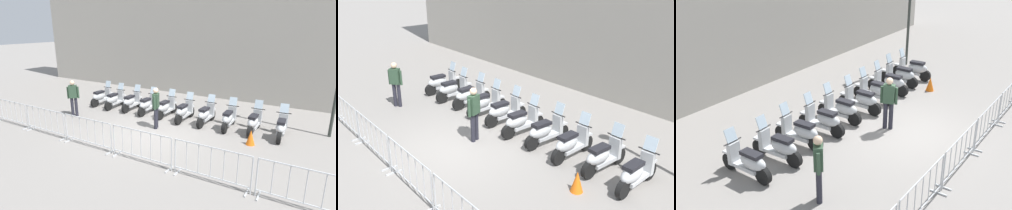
% 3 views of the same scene
% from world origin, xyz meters
% --- Properties ---
extents(ground_plane, '(120.00, 120.00, 0.00)m').
position_xyz_m(ground_plane, '(0.00, 0.00, 0.00)').
color(ground_plane, gray).
extents(motorcycle_0, '(0.58, 1.73, 1.24)m').
position_xyz_m(motorcycle_0, '(-4.37, 2.59, 0.45)').
color(motorcycle_0, black).
rests_on(motorcycle_0, ground).
extents(motorcycle_1, '(0.56, 1.73, 1.24)m').
position_xyz_m(motorcycle_1, '(-3.36, 2.38, 0.45)').
color(motorcycle_1, black).
rests_on(motorcycle_1, ground).
extents(motorcycle_2, '(0.56, 1.73, 1.24)m').
position_xyz_m(motorcycle_2, '(-2.33, 2.38, 0.45)').
color(motorcycle_2, black).
rests_on(motorcycle_2, ground).
extents(motorcycle_3, '(0.56, 1.73, 1.24)m').
position_xyz_m(motorcycle_3, '(-1.32, 2.23, 0.45)').
color(motorcycle_3, black).
rests_on(motorcycle_3, ground).
extents(motorcycle_4, '(0.59, 1.72, 1.24)m').
position_xyz_m(motorcycle_4, '(-0.30, 2.17, 0.45)').
color(motorcycle_4, black).
rests_on(motorcycle_4, ground).
extents(motorcycle_5, '(0.58, 1.72, 1.24)m').
position_xyz_m(motorcycle_5, '(0.71, 1.94, 0.45)').
color(motorcycle_5, black).
rests_on(motorcycle_5, ground).
extents(motorcycle_6, '(0.61, 1.72, 1.24)m').
position_xyz_m(motorcycle_6, '(1.74, 1.89, 0.45)').
color(motorcycle_6, black).
rests_on(motorcycle_6, ground).
extents(motorcycle_7, '(0.56, 1.73, 1.24)m').
position_xyz_m(motorcycle_7, '(2.76, 1.78, 0.45)').
color(motorcycle_7, black).
rests_on(motorcycle_7, ground).
extents(motorcycle_8, '(0.59, 1.72, 1.24)m').
position_xyz_m(motorcycle_8, '(3.78, 1.75, 0.45)').
color(motorcycle_8, black).
rests_on(motorcycle_8, ground).
extents(motorcycle_9, '(0.56, 1.73, 1.24)m').
position_xyz_m(motorcycle_9, '(4.80, 1.58, 0.45)').
color(motorcycle_9, black).
rests_on(motorcycle_9, ground).
extents(barrier_segment_1, '(2.21, 0.64, 1.07)m').
position_xyz_m(barrier_segment_1, '(-3.66, -1.83, 0.53)').
color(barrier_segment_1, '#B2B5B7').
rests_on(barrier_segment_1, ground).
extents(barrier_segment_2, '(2.21, 0.64, 1.07)m').
position_xyz_m(barrier_segment_2, '(-1.37, -2.06, 0.53)').
color(barrier_segment_2, '#B2B5B7').
rests_on(barrier_segment_2, ground).
extents(barrier_segment_3, '(2.21, 0.64, 1.07)m').
position_xyz_m(barrier_segment_3, '(0.93, -2.29, 0.53)').
color(barrier_segment_3, '#B2B5B7').
rests_on(barrier_segment_3, ground).
extents(officer_near_row_end, '(0.48, 0.38, 1.73)m').
position_xyz_m(officer_near_row_end, '(-4.32, 0.45, 0.98)').
color(officer_near_row_end, '#23232D').
rests_on(officer_near_row_end, ground).
extents(officer_mid_plaza, '(0.30, 0.54, 1.73)m').
position_xyz_m(officer_mid_plaza, '(-0.02, 0.60, 0.98)').
color(officer_mid_plaza, '#23232D').
rests_on(officer_mid_plaza, ground).
extents(traffic_cone, '(0.32, 0.32, 0.55)m').
position_xyz_m(traffic_cone, '(3.85, 0.51, 0.28)').
color(traffic_cone, orange).
rests_on(traffic_cone, ground).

